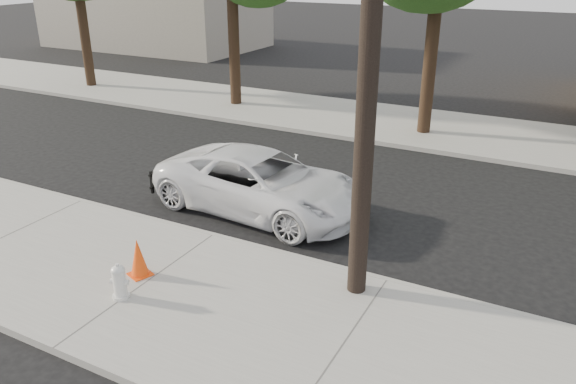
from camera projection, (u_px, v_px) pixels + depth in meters
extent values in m
plane|color=black|center=(262.00, 206.00, 14.16)|extent=(120.00, 120.00, 0.00)
cube|color=gray|center=(147.00, 285.00, 10.62)|extent=(90.00, 4.40, 0.15)
cube|color=gray|center=(375.00, 121.00, 21.06)|extent=(90.00, 5.00, 0.15)
cube|color=#9E9B93|center=(214.00, 237.00, 12.42)|extent=(90.00, 0.12, 0.16)
cube|color=gray|center=(155.00, 8.00, 38.05)|extent=(14.00, 8.00, 5.00)
cylinder|color=black|center=(370.00, 39.00, 8.60)|extent=(0.34, 0.34, 9.00)
cylinder|color=black|center=(85.00, 36.00, 25.74)|extent=(0.44, 0.44, 4.50)
cylinder|color=black|center=(234.00, 51.00, 22.52)|extent=(0.44, 0.44, 4.25)
cylinder|color=black|center=(430.00, 63.00, 18.67)|extent=(0.44, 0.44, 4.75)
imported|color=white|center=(261.00, 183.00, 13.61)|extent=(5.51, 2.87, 1.48)
cylinder|color=silver|center=(121.00, 296.00, 10.09)|extent=(0.31, 0.31, 0.06)
cylinder|color=silver|center=(120.00, 284.00, 10.00)|extent=(0.23, 0.23, 0.54)
ellipsoid|color=silver|center=(118.00, 270.00, 9.89)|extent=(0.25, 0.25, 0.18)
cylinder|color=silver|center=(119.00, 282.00, 9.98)|extent=(0.35, 0.21, 0.11)
cylinder|color=silver|center=(119.00, 282.00, 9.98)|extent=(0.19, 0.21, 0.14)
cube|color=#F8470D|center=(140.00, 274.00, 10.81)|extent=(0.51, 0.51, 0.02)
cone|color=#F8470D|center=(138.00, 257.00, 10.67)|extent=(0.45, 0.45, 0.77)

